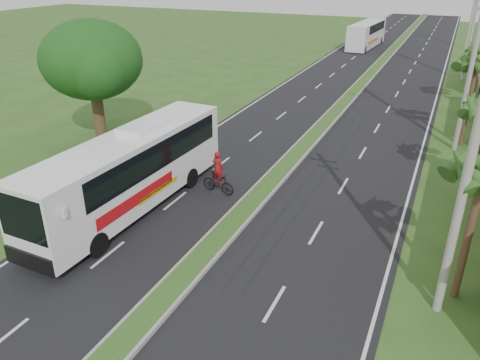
% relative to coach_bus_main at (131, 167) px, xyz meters
% --- Properties ---
extents(ground, '(180.00, 180.00, 0.00)m').
position_rel_coach_bus_main_xyz_m(ground, '(4.82, -3.63, -2.10)').
color(ground, '#2E501D').
rests_on(ground, ground).
extents(road_asphalt, '(14.00, 160.00, 0.02)m').
position_rel_coach_bus_main_xyz_m(road_asphalt, '(4.82, 16.37, -2.09)').
color(road_asphalt, black).
rests_on(road_asphalt, ground).
extents(median_strip, '(1.20, 160.00, 0.18)m').
position_rel_coach_bus_main_xyz_m(median_strip, '(4.82, 16.37, -1.99)').
color(median_strip, gray).
rests_on(median_strip, ground).
extents(lane_edge_left, '(0.12, 160.00, 0.01)m').
position_rel_coach_bus_main_xyz_m(lane_edge_left, '(-1.88, 16.37, -2.10)').
color(lane_edge_left, silver).
rests_on(lane_edge_left, ground).
extents(lane_edge_right, '(0.12, 160.00, 0.01)m').
position_rel_coach_bus_main_xyz_m(lane_edge_right, '(11.52, 16.37, -2.10)').
color(lane_edge_right, silver).
rests_on(lane_edge_right, ground).
extents(palm_verge_c, '(2.40, 2.40, 5.85)m').
position_rel_coach_bus_main_xyz_m(palm_verge_c, '(13.62, 15.37, 3.03)').
color(palm_verge_c, '#473321').
rests_on(palm_verge_c, ground).
extents(shade_tree, '(6.30, 6.00, 7.54)m').
position_rel_coach_bus_main_xyz_m(shade_tree, '(-7.29, 6.38, 2.93)').
color(shade_tree, '#473321').
rests_on(shade_tree, ground).
extents(utility_pole_a, '(1.60, 0.28, 11.00)m').
position_rel_coach_bus_main_xyz_m(utility_pole_a, '(13.32, -1.63, 3.58)').
color(utility_pole_a, gray).
rests_on(utility_pole_a, ground).
extents(utility_pole_b, '(3.20, 0.28, 12.00)m').
position_rel_coach_bus_main_xyz_m(utility_pole_b, '(13.29, 14.37, 4.16)').
color(utility_pole_b, gray).
rests_on(utility_pole_b, ground).
extents(utility_pole_c, '(1.60, 0.28, 11.00)m').
position_rel_coach_bus_main_xyz_m(utility_pole_c, '(13.32, 34.37, 3.58)').
color(utility_pole_c, gray).
rests_on(utility_pole_c, ground).
extents(utility_pole_d, '(1.60, 0.28, 10.50)m').
position_rel_coach_bus_main_xyz_m(utility_pole_d, '(13.32, 54.37, 3.33)').
color(utility_pole_d, gray).
rests_on(utility_pole_d, ground).
extents(coach_bus_main, '(2.82, 11.86, 3.81)m').
position_rel_coach_bus_main_xyz_m(coach_bus_main, '(0.00, 0.00, 0.00)').
color(coach_bus_main, white).
rests_on(coach_bus_main, ground).
extents(coach_bus_far, '(3.05, 11.08, 3.19)m').
position_rel_coach_bus_main_xyz_m(coach_bus_far, '(1.12, 49.68, -0.29)').
color(coach_bus_far, white).
rests_on(coach_bus_far, ground).
extents(motorcyclist, '(1.87, 0.77, 2.22)m').
position_rel_coach_bus_main_xyz_m(motorcyclist, '(2.82, 3.02, -1.31)').
color(motorcyclist, black).
rests_on(motorcyclist, ground).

